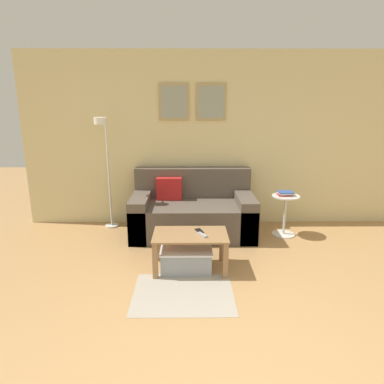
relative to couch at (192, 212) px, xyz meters
The scene contains 10 objects.
wall_back 1.13m from the couch, 58.77° to the left, with size 5.60×0.09×2.55m.
area_rug 1.67m from the couch, 93.80° to the right, with size 0.99×0.79×0.01m, color #A39989.
couch is the anchor object (origin of this frame).
coffee_table 1.11m from the couch, 91.91° to the right, with size 0.82×0.50×0.42m.
storage_bin 1.15m from the couch, 94.18° to the right, with size 0.57×0.37×0.26m.
floor_lamp 1.47m from the couch, behind, with size 0.20×0.47×1.63m.
side_table 1.30m from the couch, ahead, with size 0.38×0.38×0.58m.
book_stack 1.32m from the couch, ahead, with size 0.23×0.18×0.05m.
remote_control 1.17m from the couch, 85.36° to the right, with size 0.04×0.15×0.02m, color #99999E.
cell_phone 1.03m from the couch, 86.39° to the right, with size 0.07×0.14×0.01m, color black.
Camera 1 is at (-0.35, -1.81, 1.83)m, focal length 32.00 mm.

